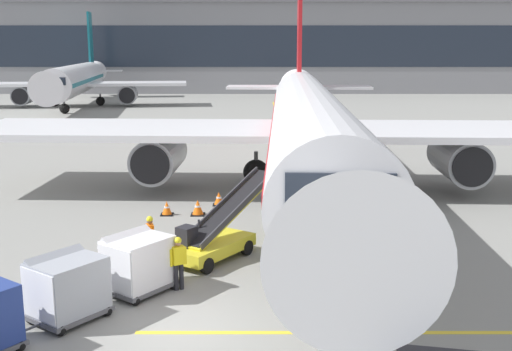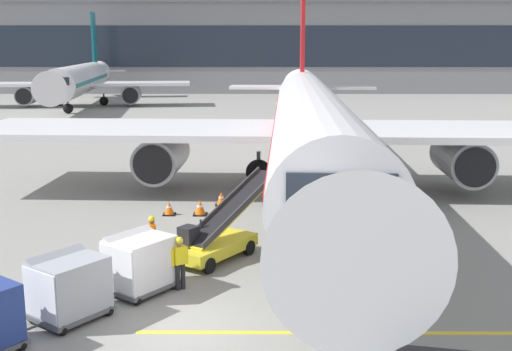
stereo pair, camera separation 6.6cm
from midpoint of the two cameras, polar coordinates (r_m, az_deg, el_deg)
The scene contains 14 objects.
ground_plane at distance 17.96m, azimuth -7.15°, elevation -13.62°, with size 600.00×600.00×0.00m, color gray.
parked_airplane at distance 33.79m, azimuth 4.81°, elevation 4.85°, with size 36.17×46.02×15.37m.
belt_loader at distance 23.18m, azimuth -3.59°, elevation -5.44°, with size 4.06×5.15×2.84m.
baggage_cart_lead at distance 20.32m, azimuth -10.59°, elevation -7.64°, with size 2.48×2.67×1.91m.
baggage_cart_second at distance 18.85m, azimuth -16.67°, elevation -9.50°, with size 2.48×2.67×1.91m.
ground_crew_by_loader at distance 20.30m, azimuth -6.94°, elevation -7.55°, with size 0.50×0.40×1.74m.
ground_crew_by_carts at distance 22.84m, azimuth -9.43°, elevation -5.43°, with size 0.34×0.55×1.74m.
safety_cone_engine_keepout at distance 29.15m, azimuth -5.16°, elevation -2.90°, with size 0.63×0.63×0.72m.
safety_cone_wingtip at distance 29.33m, azimuth -7.94°, elevation -2.95°, with size 0.56×0.56×0.64m.
safety_cone_nose_mark at distance 30.86m, azimuth -3.25°, elevation -2.10°, with size 0.59×0.59×0.67m.
apron_guidance_line_lead_in at distance 33.56m, azimuth 4.16°, elevation -1.55°, with size 0.20×110.00×0.01m.
apron_guidance_line_stop_bar at distance 17.86m, azimuth 9.07°, elevation -13.82°, with size 12.00×0.20×0.01m.
terminal_building at distance 111.83m, azimuth 0.15°, elevation 11.55°, with size 97.28×19.59×15.06m.
distant_airplane at distance 84.61m, azimuth -15.77°, elevation 8.27°, with size 28.40×37.77×12.51m.
Camera 1 is at (2.19, -16.11, 7.64)m, focal length 44.35 mm.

